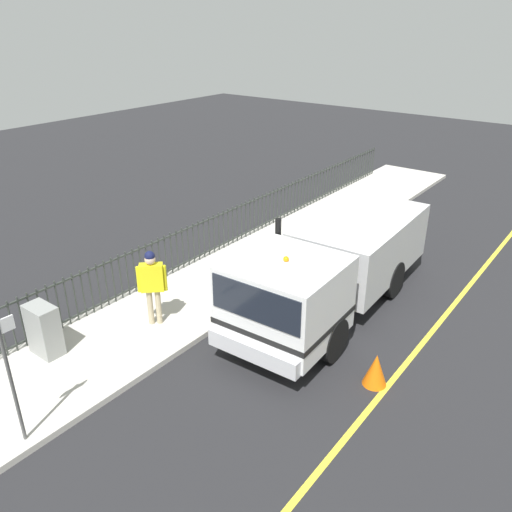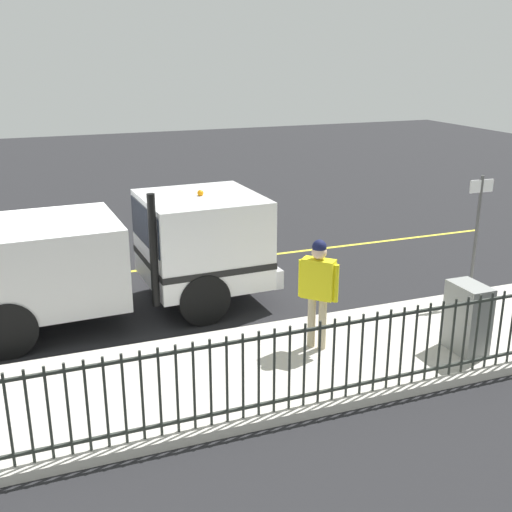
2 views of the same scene
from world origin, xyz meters
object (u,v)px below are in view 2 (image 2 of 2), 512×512
Objects in this scene: utility_cabinet at (467,318)px; traffic_cone at (170,256)px; street_sign at (477,223)px; worker_standing at (318,283)px; work_truck at (102,253)px.

utility_cabinet is 6.81m from traffic_cone.
traffic_cone is at bearing -128.35° from street_sign.
utility_cabinet is at bearing 30.07° from traffic_cone.
worker_standing is 3.96m from street_sign.
work_truck is at bearing -125.98° from utility_cabinet.
worker_standing is at bearing 13.92° from traffic_cone.
work_truck is 6.23× the size of utility_cabinet.
work_truck reaches higher than worker_standing.
work_truck is 4.07m from worker_standing.
street_sign is at bearing 139.09° from utility_cabinet.
traffic_cone is at bearing -149.93° from utility_cabinet.
worker_standing is 2.67× the size of traffic_cone.
utility_cabinet reaches higher than traffic_cone.
worker_standing is 5.16m from traffic_cone.
street_sign reaches higher than traffic_cone.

